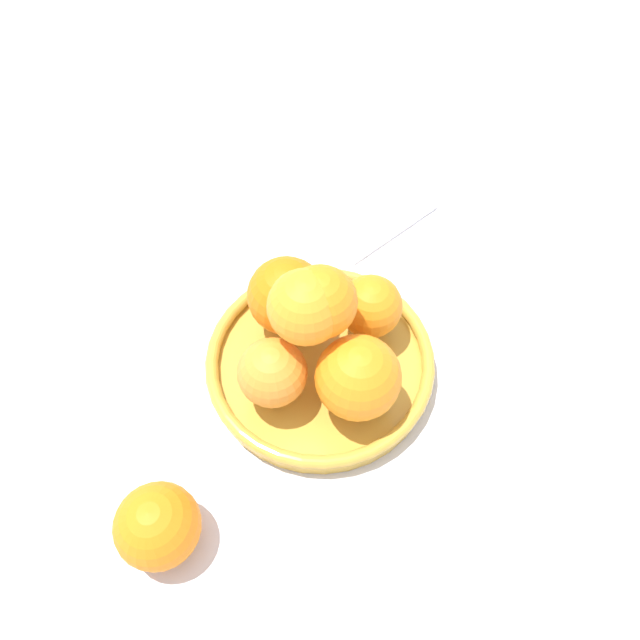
# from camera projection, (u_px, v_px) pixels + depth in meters

# --- Properties ---
(ground_plane) EXTENTS (4.00, 4.00, 0.00)m
(ground_plane) POSITION_uv_depth(u_px,v_px,m) (320.00, 370.00, 0.65)
(ground_plane) COLOR silver
(fruit_bowl) EXTENTS (0.23, 0.23, 0.03)m
(fruit_bowl) POSITION_uv_depth(u_px,v_px,m) (320.00, 363.00, 0.64)
(fruit_bowl) COLOR gold
(fruit_bowl) RESTS_ON ground_plane
(orange_pile) EXTENTS (0.19, 0.18, 0.13)m
(orange_pile) POSITION_uv_depth(u_px,v_px,m) (320.00, 328.00, 0.58)
(orange_pile) COLOR orange
(orange_pile) RESTS_ON fruit_bowl
(stray_orange) EXTENTS (0.07, 0.07, 0.07)m
(stray_orange) POSITION_uv_depth(u_px,v_px,m) (158.00, 526.00, 0.52)
(stray_orange) COLOR orange
(stray_orange) RESTS_ON ground_plane
(napkin_folded) EXTENTS (0.17, 0.17, 0.01)m
(napkin_folded) POSITION_uv_depth(u_px,v_px,m) (359.00, 202.00, 0.78)
(napkin_folded) COLOR white
(napkin_folded) RESTS_ON ground_plane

